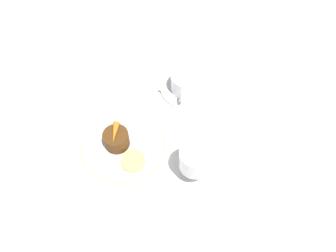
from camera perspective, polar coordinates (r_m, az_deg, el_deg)
name	(u,v)px	position (r m, az deg, el deg)	size (l,w,h in m)	color
ground_plane	(132,138)	(0.87, -6.23, -2.09)	(3.00, 3.00, 0.00)	white
dinner_plate	(123,146)	(0.85, -7.83, -3.53)	(0.23, 0.23, 0.01)	white
saucer	(186,89)	(0.96, 3.12, 6.52)	(0.15, 0.15, 0.01)	white
coffee_cup	(186,82)	(0.93, 3.23, 7.66)	(0.11, 0.09, 0.06)	white
spoon	(182,99)	(0.92, 2.39, 4.81)	(0.04, 0.12, 0.00)	silver
wine_glass	(196,160)	(0.75, 4.85, -5.90)	(0.08, 0.08, 0.10)	silver
fork	(148,103)	(0.93, -3.54, 3.99)	(0.06, 0.19, 0.01)	silver
dessert_cake	(116,139)	(0.83, -8.98, -2.29)	(0.06, 0.06, 0.04)	#563314
carrot_garnish	(115,133)	(0.80, -9.26, -1.13)	(0.06, 0.03, 0.02)	orange
pineapple_slice	(133,161)	(0.81, -6.08, -6.06)	(0.06, 0.06, 0.01)	#EFE075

